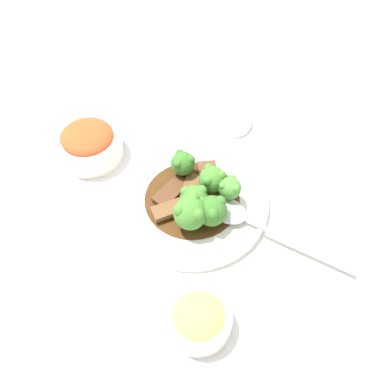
% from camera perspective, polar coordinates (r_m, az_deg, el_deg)
% --- Properties ---
extents(ground_plane, '(4.00, 4.00, 0.00)m').
position_cam_1_polar(ground_plane, '(0.77, 0.00, -1.51)').
color(ground_plane, white).
extents(main_plate, '(0.26, 0.26, 0.02)m').
position_cam_1_polar(main_plate, '(0.76, 0.00, -1.08)').
color(main_plate, white).
rests_on(main_plate, ground_plane).
extents(beef_strip_0, '(0.06, 0.07, 0.01)m').
position_cam_1_polar(beef_strip_0, '(0.75, -2.66, 0.06)').
color(beef_strip_0, '#56331E').
rests_on(beef_strip_0, main_plate).
extents(beef_strip_1, '(0.06, 0.06, 0.01)m').
position_cam_1_polar(beef_strip_1, '(0.75, -0.02, 0.41)').
color(beef_strip_1, brown).
rests_on(beef_strip_1, main_plate).
extents(beef_strip_2, '(0.06, 0.05, 0.01)m').
position_cam_1_polar(beef_strip_2, '(0.77, 2.07, 2.20)').
color(beef_strip_2, brown).
rests_on(beef_strip_2, main_plate).
extents(beef_strip_3, '(0.06, 0.05, 0.01)m').
position_cam_1_polar(beef_strip_3, '(0.74, 2.26, -1.18)').
color(beef_strip_3, brown).
rests_on(beef_strip_3, main_plate).
extents(beef_strip_4, '(0.03, 0.06, 0.01)m').
position_cam_1_polar(beef_strip_4, '(0.73, -2.86, -2.23)').
color(beef_strip_4, brown).
rests_on(beef_strip_4, main_plate).
extents(broccoli_floret_0, '(0.04, 0.04, 0.05)m').
position_cam_1_polar(broccoli_floret_0, '(0.76, -1.17, 3.70)').
color(broccoli_floret_0, '#7FA84C').
rests_on(broccoli_floret_0, main_plate).
extents(broccoli_floret_1, '(0.05, 0.05, 0.05)m').
position_cam_1_polar(broccoli_floret_1, '(0.70, 2.53, -2.33)').
color(broccoli_floret_1, '#8EB756').
rests_on(broccoli_floret_1, main_plate).
extents(broccoli_floret_2, '(0.05, 0.05, 0.06)m').
position_cam_1_polar(broccoli_floret_2, '(0.69, -0.22, -2.64)').
color(broccoli_floret_2, '#8EB756').
rests_on(broccoli_floret_2, main_plate).
extents(broccoli_floret_3, '(0.04, 0.04, 0.05)m').
position_cam_1_polar(broccoli_floret_3, '(0.74, 2.60, 1.66)').
color(broccoli_floret_3, '#8EB756').
rests_on(broccoli_floret_3, main_plate).
extents(broccoli_floret_4, '(0.05, 0.05, 0.05)m').
position_cam_1_polar(broccoli_floret_4, '(0.72, 0.26, -0.88)').
color(broccoli_floret_4, '#8EB756').
rests_on(broccoli_floret_4, main_plate).
extents(broccoli_floret_5, '(0.04, 0.04, 0.05)m').
position_cam_1_polar(broccoli_floret_5, '(0.73, 4.83, 0.52)').
color(broccoli_floret_5, '#8EB756').
rests_on(broccoli_floret_5, main_plate).
extents(serving_spoon, '(0.21, 0.17, 0.01)m').
position_cam_1_polar(serving_spoon, '(0.73, 5.85, -2.99)').
color(serving_spoon, '#B7B7BC').
rests_on(serving_spoon, main_plate).
extents(side_bowl_kimchi, '(0.12, 0.12, 0.06)m').
position_cam_1_polar(side_bowl_kimchi, '(0.83, -12.99, 6.10)').
color(side_bowl_kimchi, white).
rests_on(side_bowl_kimchi, ground_plane).
extents(side_bowl_appetizer, '(0.09, 0.09, 0.05)m').
position_cam_1_polar(side_bowl_appetizer, '(0.65, 0.86, -15.80)').
color(side_bowl_appetizer, white).
rests_on(side_bowl_appetizer, ground_plane).
extents(sauce_dish, '(0.08, 0.08, 0.01)m').
position_cam_1_polar(sauce_dish, '(0.89, 4.92, 8.95)').
color(sauce_dish, white).
rests_on(sauce_dish, ground_plane).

